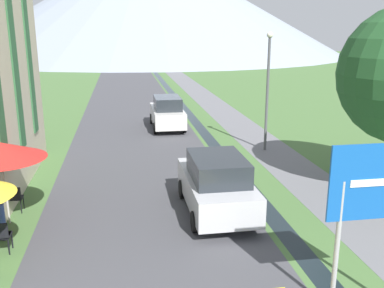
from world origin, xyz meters
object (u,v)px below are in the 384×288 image
cafe_chair_near_left (1,234)px  cafe_umbrella_middle_red (1,151)px  parked_car_far (167,112)px  cafe_chair_far_left (15,197)px  streetlamp (268,82)px  road_sign (372,200)px  cafe_chair_near_right (1,235)px  parked_car_near (216,184)px

cafe_chair_near_left → cafe_umbrella_middle_red: bearing=81.7°
parked_car_far → cafe_chair_near_left: bearing=-112.8°
cafe_chair_far_left → streetlamp: bearing=3.0°
road_sign → cafe_chair_near_right: size_ratio=4.04×
parked_car_near → cafe_chair_far_left: parked_car_near is taller
cafe_chair_far_left → cafe_chair_near_left: 2.54m
parked_car_near → cafe_umbrella_middle_red: size_ratio=1.68×
road_sign → cafe_chair_near_left: 8.65m
cafe_chair_far_left → cafe_chair_near_right: bearing=-111.0°
road_sign → parked_car_near: 5.55m
parked_car_near → cafe_umbrella_middle_red: bearing=178.1°
cafe_umbrella_middle_red → cafe_chair_near_left: bearing=-81.8°
parked_car_near → cafe_chair_near_right: (-5.82, -1.63, -0.40)m
parked_car_far → cafe_chair_far_left: (-5.82, -10.77, -0.40)m
parked_car_near → cafe_chair_near_right: parked_car_near is taller
streetlamp → cafe_chair_near_left: bearing=-139.9°
parked_car_near → parked_car_far: 11.70m
parked_car_near → cafe_chair_near_left: bearing=-164.7°
cafe_umbrella_middle_red → road_sign: bearing=-33.2°
road_sign → cafe_chair_near_right: road_sign is taller
cafe_chair_near_right → cafe_chair_near_left: 0.03m
cafe_chair_near_right → streetlamp: bearing=65.9°
road_sign → streetlamp: size_ratio=0.64×
road_sign → streetlamp: (1.87, 11.51, 0.85)m
parked_car_far → cafe_chair_near_right: (-5.58, -13.33, -0.40)m
parked_car_far → cafe_chair_near_left: parked_car_far is taller
parked_car_far → cafe_chair_near_left: size_ratio=4.88×
road_sign → parked_car_far: (-2.14, 16.73, -1.40)m
cafe_umbrella_middle_red → streetlamp: 11.73m
cafe_chair_near_left → cafe_chair_far_left: bearing=78.6°
streetlamp → cafe_chair_near_right: bearing=-139.8°
cafe_chair_far_left → cafe_umbrella_middle_red: 1.82m
parked_car_near → parked_car_far: (-0.25, 11.70, -0.00)m
cafe_chair_near_right → parked_car_near: bearing=41.2°
streetlamp → parked_car_far: bearing=127.5°
cafe_chair_far_left → cafe_chair_near_right: same height
parked_car_near → cafe_chair_near_right: bearing=-164.4°
parked_car_near → parked_car_far: bearing=91.2°
road_sign → cafe_chair_near_left: road_sign is taller
cafe_chair_near_right → cafe_chair_near_left: size_ratio=1.00×
cafe_chair_near_left → streetlamp: 12.83m
parked_car_near → cafe_chair_far_left: (-6.06, 0.93, -0.40)m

